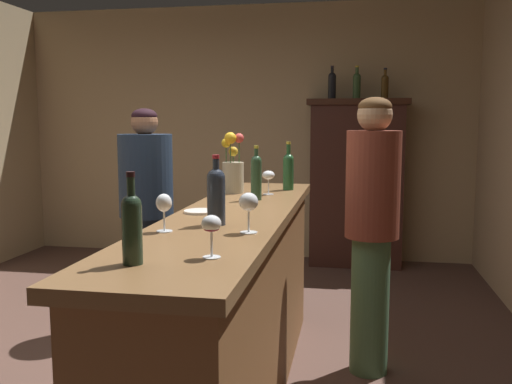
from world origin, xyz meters
TOP-DOWN VIEW (x-y plane):
  - floor at (0.00, 0.00)m, footprint 7.86×7.86m
  - wall_back at (0.00, 3.08)m, footprint 4.93×0.12m
  - bar_counter at (0.60, -0.20)m, footprint 0.55×2.66m
  - display_cabinet at (1.21, 2.79)m, footprint 0.99×0.41m
  - wine_bottle_rose at (0.51, -1.24)m, footprint 0.06×0.06m
  - wine_bottle_malbec at (0.64, 0.26)m, footprint 0.06×0.06m
  - wine_bottle_chardonnay at (0.60, -0.54)m, footprint 0.08×0.08m
  - wine_bottle_syrah at (0.76, 0.76)m, footprint 0.07×0.07m
  - wine_glass_front at (0.67, 0.50)m, footprint 0.08×0.08m
  - wine_glass_mid at (0.77, -0.69)m, footprint 0.08×0.08m
  - wine_glass_rear at (0.73, -1.12)m, footprint 0.07×0.07m
  - wine_glass_spare at (0.43, -0.72)m, footprint 0.07×0.07m
  - flower_arrangement at (0.44, 0.54)m, footprint 0.15×0.16m
  - cheese_plate at (0.45, -0.24)m, footprint 0.16×0.16m
  - display_bottle_left at (0.95, 2.79)m, footprint 0.08×0.08m
  - display_bottle_midleft at (1.19, 2.79)m, footprint 0.08×0.08m
  - display_bottle_center at (1.47, 2.79)m, footprint 0.07×0.07m
  - patron_tall at (-0.26, 0.85)m, footprint 0.38×0.38m
  - bartender at (1.30, 0.32)m, footprint 0.31×0.31m

SIDE VIEW (x-z plane):
  - floor at x=0.00m, z-range 0.00..0.00m
  - bar_counter at x=0.60m, z-range 0.00..1.01m
  - patron_tall at x=-0.26m, z-range 0.07..1.62m
  - display_cabinet at x=1.21m, z-range 0.04..1.72m
  - bartender at x=1.30m, z-range 0.09..1.69m
  - cheese_plate at x=0.45m, z-range 1.01..1.02m
  - wine_glass_rear at x=0.73m, z-range 1.04..1.19m
  - wine_glass_spare at x=0.43m, z-range 1.04..1.20m
  - wine_glass_front at x=0.67m, z-range 1.05..1.20m
  - wine_glass_mid at x=0.77m, z-range 1.05..1.21m
  - wine_bottle_rose at x=0.51m, z-range 0.99..1.28m
  - wine_bottle_syrah at x=0.76m, z-range 0.99..1.30m
  - wine_bottle_chardonnay at x=0.60m, z-range 0.99..1.30m
  - wine_bottle_malbec at x=0.64m, z-range 1.00..1.31m
  - flower_arrangement at x=0.44m, z-range 0.97..1.35m
  - wall_back at x=0.00m, z-range 0.00..2.68m
  - display_bottle_center at x=1.47m, z-range 1.66..1.96m
  - display_bottle_midleft at x=1.19m, z-range 1.66..1.99m
  - display_bottle_left at x=0.95m, z-range 1.66..1.99m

